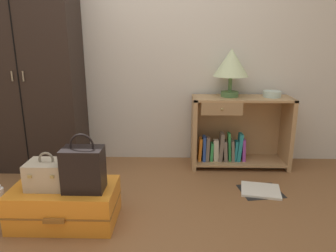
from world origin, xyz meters
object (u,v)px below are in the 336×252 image
Objects in this scene: bowl at (272,94)px; suitcase_large at (65,204)px; table_lamp at (231,64)px; open_book_on_floor at (261,190)px; wardrobe at (30,73)px; handbag at (83,169)px; bottle at (0,200)px; bookshelf at (236,133)px; train_case at (48,174)px.

bowl reaches higher than suitcase_large.
open_book_on_floor is (0.20, -0.60, -1.02)m from table_lamp.
bowl is 0.96m from open_book_on_floor.
wardrobe is 11.01× the size of bowl.
open_book_on_floor is (1.35, 0.53, -0.41)m from handbag.
bottle is (-0.69, 0.14, -0.32)m from handbag.
wardrobe is 8.48× the size of bottle.
handbag is 1.51m from open_book_on_floor.
wardrobe is 1.25m from bottle.
suitcase_large reaches higher than open_book_on_floor.
bookshelf is 0.69m from open_book_on_floor.
table_lamp is 2.70× the size of bowl.
bookshelf is at bearing 27.14° from bottle.
wardrobe is at bearing 95.95° from bottle.
bottle is at bearing 168.48° from handbag.
bottle is at bearing -152.86° from bookshelf.
table_lamp is 1.16× the size of handbag.
bookshelf is at bearing 179.99° from bowl.
handbag is 1.80× the size of bottle.
train_case is 0.27m from handbag.
open_book_on_floor is (0.12, -0.59, -0.34)m from bookshelf.
handbag is (-1.22, -1.12, 0.08)m from bookshelf.
bookshelf is (2.01, 0.06, -0.60)m from wardrobe.
bottle is at bearing 166.64° from train_case.
train_case is 0.71× the size of open_book_on_floor.
train_case is (-0.10, -0.01, 0.23)m from suitcase_large.
wardrobe is 2.60× the size of suitcase_large.
bottle is (-1.92, -0.98, -0.24)m from bookshelf.
bookshelf is 2.54× the size of open_book_on_floor.
table_lamp is at bearing 171.25° from bookshelf.
handbag is at bearing -11.52° from bottle.
bookshelf reaches higher than suitcase_large.
train_case is (-1.81, -1.08, -0.38)m from bowl.
bottle is (-2.24, -0.98, -0.64)m from bowl.
wardrobe reaches higher than bookshelf.
train_case is at bearing 171.54° from handbag.
table_lamp reaches higher than bookshelf.
open_book_on_floor is at bearing -78.37° from bookshelf.
train_case reaches higher than suitcase_large.
handbag reaches higher than suitcase_large.
bookshelf is 3.59× the size of train_case.
bottle is at bearing -156.35° from bowl.
train_case is at bearing -62.91° from wardrobe.
bowl is at bearing 70.84° from open_book_on_floor.
handbag is at bearing -158.44° from open_book_on_floor.
wardrobe is 1.42m from handbag.
table_lamp is (1.93, 0.07, 0.09)m from wardrobe.
table_lamp is 1.21× the size of open_book_on_floor.
open_book_on_floor is at bearing 21.56° from handbag.
bowl is 0.43× the size of handbag.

